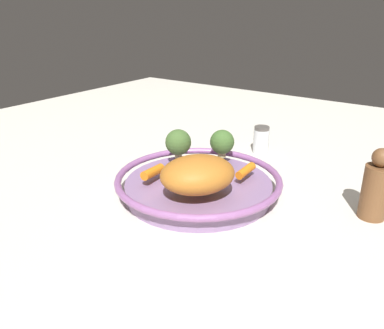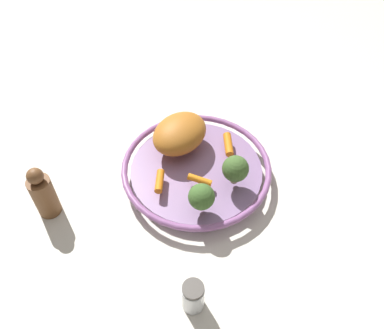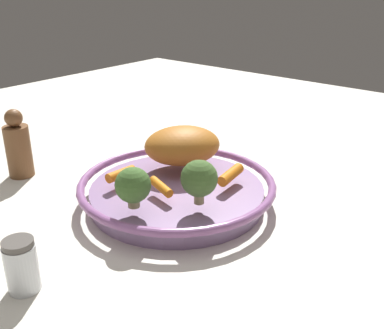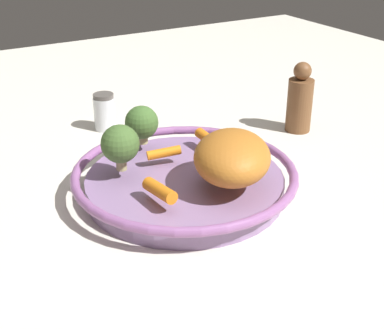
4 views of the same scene
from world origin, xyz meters
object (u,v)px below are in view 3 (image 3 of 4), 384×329
Objects in this scene: baby_carrot_back at (231,175)px; baby_carrot_left at (161,187)px; salt_shaker at (21,266)px; baby_carrot_near_rim at (121,174)px; roast_chicken_piece at (182,145)px; broccoli_floret_mid at (199,179)px; pepper_mill at (18,147)px; serving_bowl at (177,190)px; broccoli_floret_large at (133,186)px.

baby_carrot_left is at bearing -30.21° from baby_carrot_back.
baby_carrot_back is 0.38m from salt_shaker.
baby_carrot_near_rim is 0.80× the size of salt_shaker.
baby_carrot_back reaches higher than baby_carrot_left.
roast_chicken_piece is 0.13m from baby_carrot_left.
broccoli_floret_mid reaches higher than salt_shaker.
pepper_mill reaches higher than baby_carrot_near_rim.
broccoli_floret_mid reaches higher than roast_chicken_piece.
roast_chicken_piece is 1.03× the size of pepper_mill.
baby_carrot_back is at bearing 113.44° from pepper_mill.
salt_shaker reaches higher than baby_carrot_back.
serving_bowl is 4.73× the size of salt_shaker.
baby_carrot_near_rim reaches higher than baby_carrot_left.
broccoli_floret_large is at bearing -43.61° from broccoli_floret_mid.
baby_carrot_left is 0.34m from pepper_mill.
baby_carrot_back is (-0.12, 0.15, 0.00)m from baby_carrot_near_rim.
serving_bowl is at bearing 109.17° from pepper_mill.
salt_shaker reaches higher than baby_carrot_near_rim.
serving_bowl is 0.10m from baby_carrot_back.
salt_shaker is at bearing 7.62° from roast_chicken_piece.
baby_carrot_back is 0.44m from pepper_mill.
baby_carrot_left is 0.74× the size of salt_shaker.
baby_carrot_back is 0.84× the size of salt_shaker.
broccoli_floret_large is (0.19, 0.06, 0.00)m from roast_chicken_piece.
baby_carrot_near_rim is at bearing -84.23° from baby_carrot_left.
broccoli_floret_mid reaches higher than broccoli_floret_large.
broccoli_floret_large is 0.90× the size of broccoli_floret_mid.
baby_carrot_left is 0.83× the size of broccoli_floret_large.
serving_bowl is at bearing -178.64° from salt_shaker.
serving_bowl is 0.35m from pepper_mill.
baby_carrot_back is 0.86× the size of broccoli_floret_mid.
baby_carrot_left is 0.07m from broccoli_floret_large.
salt_shaker is at bearing -16.43° from broccoli_floret_mid.
pepper_mill is at bearing -66.56° from baby_carrot_back.
baby_carrot_left is 0.13m from baby_carrot_back.
pepper_mill is (0.17, -0.40, 0.01)m from baby_carrot_back.
baby_carrot_near_rim is (0.13, -0.04, -0.03)m from roast_chicken_piece.
baby_carrot_left is at bearing -85.19° from broccoli_floret_mid.
baby_carrot_left is at bearing -175.07° from broccoli_floret_large.
broccoli_floret_large reaches higher than baby_carrot_near_rim.
serving_bowl is 5.35× the size of broccoli_floret_large.
roast_chicken_piece is at bearing -130.29° from broccoli_floret_mid.
pepper_mill is at bearing -79.50° from baby_carrot_left.
serving_bowl is 4.84× the size of broccoli_floret_mid.
broccoli_floret_large reaches higher than baby_carrot_back.
broccoli_floret_mid is (-0.02, 0.17, 0.03)m from baby_carrot_near_rim.
serving_bowl is 0.06m from baby_carrot_left.
baby_carrot_near_rim is 0.95× the size of baby_carrot_back.
broccoli_floret_mid is at bearing 6.75° from baby_carrot_back.
broccoli_floret_large is (0.12, 0.02, 0.06)m from serving_bowl.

